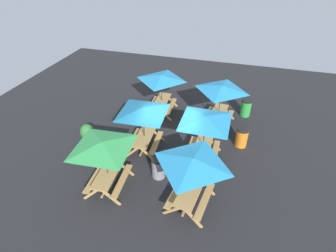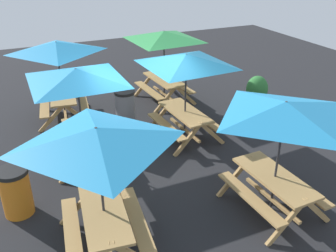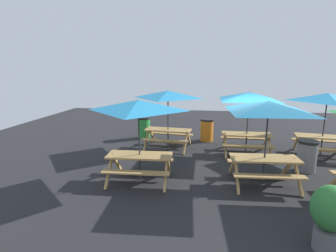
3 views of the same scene
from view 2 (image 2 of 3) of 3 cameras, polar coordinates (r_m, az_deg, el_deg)
ground_plane at (r=9.62m, az=-3.52°, el=-3.48°), size 24.00×24.00×0.00m
picnic_table_0 at (r=5.78m, az=-10.69°, el=-3.00°), size 2.23×2.23×2.34m
picnic_table_1 at (r=11.04m, az=-16.54°, el=10.65°), size 2.26×2.26×2.34m
picnic_table_2 at (r=6.88m, az=17.26°, el=1.19°), size 2.07×2.07×2.34m
picnic_table_3 at (r=11.93m, az=-0.61°, el=12.83°), size 2.82×2.82×2.34m
picnic_table_4 at (r=8.54m, az=-13.70°, el=6.53°), size 2.83×2.83×2.34m
picnic_table_5 at (r=9.42m, az=2.77°, el=9.09°), size 2.82×2.82×2.34m
trash_bin_gray at (r=10.85m, az=-6.53°, el=2.93°), size 0.59×0.59×0.98m
trash_bin_orange at (r=7.79m, az=-22.16°, el=-9.25°), size 0.59×0.59×0.98m
potted_plant_0 at (r=11.62m, az=13.35°, el=5.00°), size 0.65×0.65×1.20m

